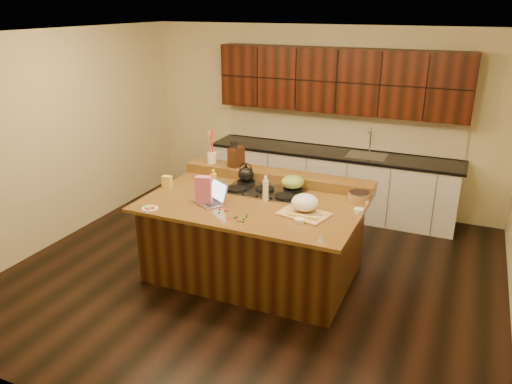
% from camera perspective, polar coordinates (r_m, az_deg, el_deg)
% --- Properties ---
extents(room, '(5.52, 5.02, 2.72)m').
position_cam_1_polar(room, '(5.43, -0.21, 3.28)').
color(room, black).
rests_on(room, ground).
extents(island, '(2.40, 1.60, 0.92)m').
position_cam_1_polar(island, '(5.76, -0.20, -5.15)').
color(island, black).
rests_on(island, ground).
extents(back_ledge, '(2.40, 0.30, 0.12)m').
position_cam_1_polar(back_ledge, '(6.16, 2.43, 1.80)').
color(back_ledge, black).
rests_on(back_ledge, island).
extents(cooktop, '(0.92, 0.52, 0.05)m').
position_cam_1_polar(cooktop, '(5.83, 0.99, 0.21)').
color(cooktop, gray).
rests_on(cooktop, island).
extents(back_counter, '(3.70, 0.66, 2.40)m').
position_cam_1_polar(back_counter, '(7.46, 8.89, 5.00)').
color(back_counter, silver).
rests_on(back_counter, ground).
extents(kettle, '(0.21, 0.21, 0.17)m').
position_cam_1_polar(kettle, '(6.01, -1.16, 2.06)').
color(kettle, black).
rests_on(kettle, cooktop).
extents(green_bowl, '(0.28, 0.28, 0.15)m').
position_cam_1_polar(green_bowl, '(5.81, 4.22, 1.16)').
color(green_bowl, olive).
rests_on(green_bowl, cooktop).
extents(laptop, '(0.44, 0.42, 0.24)m').
position_cam_1_polar(laptop, '(5.52, -4.94, -0.55)').
color(laptop, '#B7B7BC').
rests_on(laptop, island).
extents(oil_bottle, '(0.08, 0.08, 0.27)m').
position_cam_1_polar(oil_bottle, '(5.66, -4.86, 0.78)').
color(oil_bottle, gold).
rests_on(oil_bottle, island).
extents(vinegar_bottle, '(0.08, 0.08, 0.25)m').
position_cam_1_polar(vinegar_bottle, '(5.50, 1.10, 0.12)').
color(vinegar_bottle, silver).
rests_on(vinegar_bottle, island).
extents(wooden_tray, '(0.57, 0.47, 0.20)m').
position_cam_1_polar(wooden_tray, '(5.23, 5.58, -1.50)').
color(wooden_tray, tan).
rests_on(wooden_tray, island).
extents(ramekin_a, '(0.11, 0.11, 0.04)m').
position_cam_1_polar(ramekin_a, '(5.02, 4.96, -3.29)').
color(ramekin_a, white).
rests_on(ramekin_a, island).
extents(ramekin_b, '(0.11, 0.11, 0.04)m').
position_cam_1_polar(ramekin_b, '(5.35, 11.64, -2.12)').
color(ramekin_b, white).
rests_on(ramekin_b, island).
extents(ramekin_c, '(0.12, 0.12, 0.04)m').
position_cam_1_polar(ramekin_c, '(5.60, 12.26, -1.08)').
color(ramekin_c, white).
rests_on(ramekin_c, island).
extents(strainer_bowl, '(0.25, 0.25, 0.09)m').
position_cam_1_polar(strainer_bowl, '(5.64, 11.68, -0.64)').
color(strainer_bowl, '#996B3F').
rests_on(strainer_bowl, island).
extents(kitchen_timer, '(0.10, 0.10, 0.07)m').
position_cam_1_polar(kitchen_timer, '(4.68, 7.39, -5.08)').
color(kitchen_timer, silver).
rests_on(kitchen_timer, island).
extents(pink_bag, '(0.19, 0.14, 0.32)m').
position_cam_1_polar(pink_bag, '(5.45, -5.99, 0.18)').
color(pink_bag, '#CB5F82').
rests_on(pink_bag, island).
extents(candy_plate, '(0.23, 0.23, 0.01)m').
position_cam_1_polar(candy_plate, '(5.46, -12.04, -1.86)').
color(candy_plate, white).
rests_on(candy_plate, island).
extents(package_box, '(0.12, 0.09, 0.15)m').
position_cam_1_polar(package_box, '(6.00, -10.12, 1.10)').
color(package_box, '#DDC04E').
rests_on(package_box, island).
extents(utensil_crock, '(0.13, 0.13, 0.14)m').
position_cam_1_polar(utensil_crock, '(6.49, -5.06, 3.93)').
color(utensil_crock, white).
rests_on(utensil_crock, back_ledge).
extents(knife_block, '(0.17, 0.23, 0.25)m').
position_cam_1_polar(knife_block, '(6.32, -2.28, 4.04)').
color(knife_block, black).
rests_on(knife_block, back_ledge).
extents(gumdrop_0, '(0.02, 0.02, 0.02)m').
position_cam_1_polar(gumdrop_0, '(5.04, -2.07, -3.30)').
color(gumdrop_0, red).
rests_on(gumdrop_0, island).
extents(gumdrop_1, '(0.02, 0.02, 0.02)m').
position_cam_1_polar(gumdrop_1, '(5.19, -1.04, -2.55)').
color(gumdrop_1, '#198C26').
rests_on(gumdrop_1, island).
extents(gumdrop_2, '(0.02, 0.02, 0.02)m').
position_cam_1_polar(gumdrop_2, '(5.29, -3.29, -2.11)').
color(gumdrop_2, red).
rests_on(gumdrop_2, island).
extents(gumdrop_3, '(0.02, 0.02, 0.02)m').
position_cam_1_polar(gumdrop_3, '(5.03, -1.77, -3.33)').
color(gumdrop_3, '#198C26').
rests_on(gumdrop_3, island).
extents(gumdrop_4, '(0.02, 0.02, 0.02)m').
position_cam_1_polar(gumdrop_4, '(5.29, -3.57, -2.13)').
color(gumdrop_4, red).
rests_on(gumdrop_4, island).
extents(gumdrop_5, '(0.02, 0.02, 0.02)m').
position_cam_1_polar(gumdrop_5, '(5.13, -2.43, -2.85)').
color(gumdrop_5, '#198C26').
rests_on(gumdrop_5, island).
extents(gumdrop_6, '(0.02, 0.02, 0.02)m').
position_cam_1_polar(gumdrop_6, '(5.09, -3.24, -3.08)').
color(gumdrop_6, red).
rests_on(gumdrop_6, island).
extents(gumdrop_7, '(0.02, 0.02, 0.02)m').
position_cam_1_polar(gumdrop_7, '(5.13, -1.10, -2.84)').
color(gumdrop_7, '#198C26').
rests_on(gumdrop_7, island).
extents(gumdrop_8, '(0.02, 0.02, 0.02)m').
position_cam_1_polar(gumdrop_8, '(5.33, -4.16, -1.95)').
color(gumdrop_8, red).
rests_on(gumdrop_8, island).
extents(gumdrop_9, '(0.02, 0.02, 0.02)m').
position_cam_1_polar(gumdrop_9, '(5.08, -1.43, -3.08)').
color(gumdrop_9, '#198C26').
rests_on(gumdrop_9, island).
extents(gumdrop_10, '(0.02, 0.02, 0.02)m').
position_cam_1_polar(gumdrop_10, '(5.12, -2.15, -2.91)').
color(gumdrop_10, red).
rests_on(gumdrop_10, island).
extents(gumdrop_11, '(0.02, 0.02, 0.02)m').
position_cam_1_polar(gumdrop_11, '(5.25, -4.23, -2.33)').
color(gumdrop_11, '#198C26').
rests_on(gumdrop_11, island).
extents(gumdrop_12, '(0.02, 0.02, 0.02)m').
position_cam_1_polar(gumdrop_12, '(5.01, -1.47, -3.44)').
color(gumdrop_12, red).
rests_on(gumdrop_12, island).
extents(gumdrop_13, '(0.02, 0.02, 0.02)m').
position_cam_1_polar(gumdrop_13, '(5.11, -2.53, -2.96)').
color(gumdrop_13, '#198C26').
rests_on(gumdrop_13, island).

